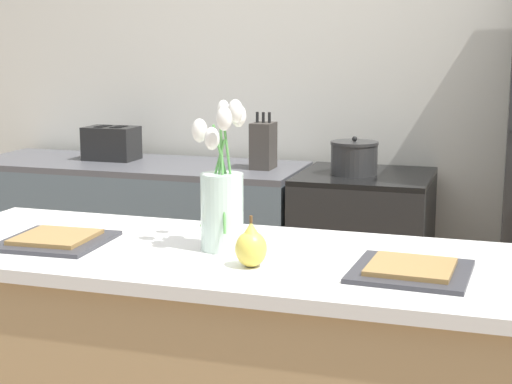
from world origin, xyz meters
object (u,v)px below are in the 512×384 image
at_px(knife_block, 263,145).
at_px(toaster, 111,143).
at_px(stove_range, 363,268).
at_px(cooking_pot, 354,158).
at_px(flower_vase, 222,196).
at_px(plate_setting_right, 411,270).
at_px(plate_setting_left, 56,240).
at_px(pear_figurine, 251,247).

bearing_deg(knife_block, toaster, 176.95).
xyz_separation_m(stove_range, cooking_pot, (-0.05, -0.03, 0.52)).
distance_m(flower_vase, plate_setting_right, 0.54).
bearing_deg(knife_block, plate_setting_left, -93.57).
height_order(plate_setting_right, cooking_pot, cooking_pot).
xyz_separation_m(stove_range, toaster, (-1.32, 0.05, 0.53)).
height_order(plate_setting_left, cooking_pot, cooking_pot).
height_order(flower_vase, plate_setting_left, flower_vase).
height_order(stove_range, cooking_pot, cooking_pot).
bearing_deg(toaster, flower_vase, -53.61).
height_order(cooking_pot, knife_block, knife_block).
relative_size(plate_setting_left, knife_block, 1.09).
bearing_deg(toaster, cooking_pot, -3.54).
xyz_separation_m(stove_range, pear_figurine, (0.00, -1.72, 0.53)).
height_order(pear_figurine, toaster, toaster).
bearing_deg(plate_setting_left, cooking_pot, 71.37).
bearing_deg(knife_block, stove_range, -0.49).
bearing_deg(toaster, knife_block, -3.05).
bearing_deg(plate_setting_right, stove_range, 103.47).
bearing_deg(cooking_pot, knife_block, 175.54).
bearing_deg(pear_figurine, cooking_pot, 91.78).
distance_m(plate_setting_left, toaster, 1.85).
bearing_deg(plate_setting_left, plate_setting_right, 0.00).
distance_m(stove_range, plate_setting_left, 1.83).
distance_m(plate_setting_right, knife_block, 1.89).
distance_m(stove_range, flower_vase, 1.70).
xyz_separation_m(toaster, cooking_pot, (1.27, -0.08, -0.01)).
relative_size(pear_figurine, cooking_pot, 0.61).
distance_m(stove_range, pear_figurine, 1.80).
bearing_deg(cooking_pot, plate_setting_right, -74.68).
relative_size(flower_vase, plate_setting_left, 1.40).
height_order(plate_setting_left, knife_block, knife_block).
xyz_separation_m(flower_vase, knife_block, (-0.37, 1.58, -0.07)).
relative_size(flower_vase, pear_figurine, 3.11).
relative_size(flower_vase, plate_setting_right, 1.40).
distance_m(plate_setting_right, cooking_pot, 1.69).
bearing_deg(flower_vase, toaster, 126.39).
relative_size(stove_range, pear_figurine, 6.76).
bearing_deg(flower_vase, stove_range, 85.51).
height_order(pear_figurine, plate_setting_left, pear_figurine).
xyz_separation_m(flower_vase, cooking_pot, (0.08, 1.55, -0.11)).
bearing_deg(toaster, pear_figurine, -53.07).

